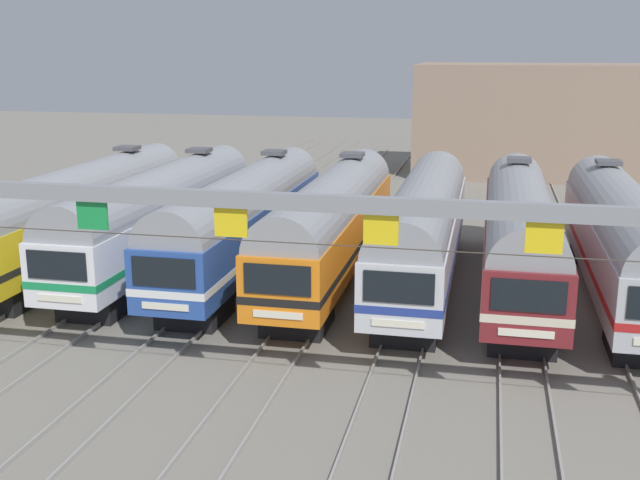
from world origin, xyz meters
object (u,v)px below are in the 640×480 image
(commuter_train_blue, at_px, (245,217))
(catenary_gantry, at_px, (231,230))
(commuter_train_silver, at_px, (423,226))
(commuter_train_white, at_px, (161,213))
(commuter_train_stainless, at_px, (621,235))
(commuter_train_orange, at_px, (332,221))
(commuter_train_yellow, at_px, (82,209))
(commuter_train_maroon, at_px, (520,230))

(commuter_train_blue, height_order, catenary_gantry, catenary_gantry)
(catenary_gantry, bearing_deg, commuter_train_silver, 73.48)
(commuter_train_white, relative_size, commuter_train_blue, 1.00)
(commuter_train_white, xyz_separation_m, commuter_train_stainless, (20.02, 0.00, 0.00))
(commuter_train_blue, relative_size, commuter_train_stainless, 1.00)
(commuter_train_orange, distance_m, catenary_gantry, 13.77)
(commuter_train_blue, bearing_deg, commuter_train_orange, 0.00)
(commuter_train_stainless, bearing_deg, catenary_gantry, -131.66)
(commuter_train_white, xyz_separation_m, commuter_train_blue, (4.00, 0.00, 0.00))
(commuter_train_blue, height_order, commuter_train_silver, commuter_train_blue)
(commuter_train_orange, xyz_separation_m, commuter_train_stainless, (12.01, 0.00, 0.00))
(commuter_train_white, distance_m, commuter_train_silver, 12.01)
(commuter_train_white, relative_size, catenary_gantry, 0.62)
(commuter_train_yellow, height_order, commuter_train_white, same)
(commuter_train_blue, relative_size, commuter_train_maroon, 1.00)
(commuter_train_yellow, height_order, commuter_train_maroon, same)
(commuter_train_yellow, bearing_deg, commuter_train_blue, 0.00)
(commuter_train_orange, height_order, commuter_train_silver, commuter_train_orange)
(commuter_train_maroon, xyz_separation_m, commuter_train_stainless, (4.00, 0.00, 0.00))
(commuter_train_silver, bearing_deg, commuter_train_orange, 179.94)
(commuter_train_stainless, xyz_separation_m, catenary_gantry, (-12.01, -13.50, 2.73))
(commuter_train_white, relative_size, commuter_train_stainless, 1.00)
(commuter_train_orange, distance_m, commuter_train_silver, 4.00)
(commuter_train_silver, bearing_deg, commuter_train_maroon, 0.06)
(commuter_train_maroon, distance_m, commuter_train_stainless, 4.00)
(commuter_train_orange, bearing_deg, commuter_train_silver, -0.06)
(commuter_train_yellow, height_order, catenary_gantry, catenary_gantry)
(commuter_train_silver, xyz_separation_m, commuter_train_maroon, (4.00, 0.00, 0.00))
(commuter_train_yellow, xyz_separation_m, commuter_train_stainless, (24.02, 0.00, 0.00))
(commuter_train_yellow, height_order, commuter_train_silver, commuter_train_yellow)
(catenary_gantry, bearing_deg, commuter_train_white, 120.67)
(commuter_train_silver, relative_size, commuter_train_maroon, 1.00)
(commuter_train_yellow, bearing_deg, commuter_train_white, 0.00)
(commuter_train_yellow, height_order, commuter_train_orange, same)
(commuter_train_blue, xyz_separation_m, catenary_gantry, (4.00, -13.50, 2.73))
(commuter_train_stainless, bearing_deg, commuter_train_white, 180.00)
(commuter_train_blue, distance_m, catenary_gantry, 14.34)
(commuter_train_blue, distance_m, commuter_train_stainless, 16.01)
(commuter_train_white, height_order, commuter_train_stainless, same)
(commuter_train_white, height_order, commuter_train_silver, commuter_train_white)
(commuter_train_white, xyz_separation_m, commuter_train_silver, (12.01, -0.00, -0.00))
(commuter_train_orange, distance_m, commuter_train_stainless, 12.01)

